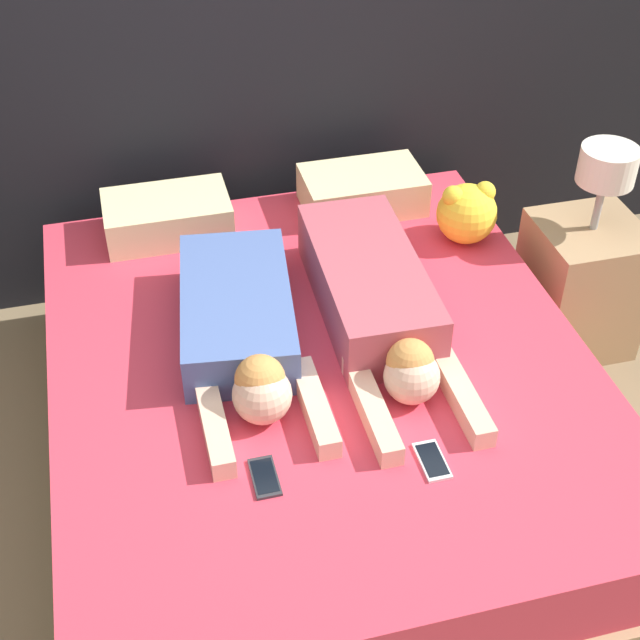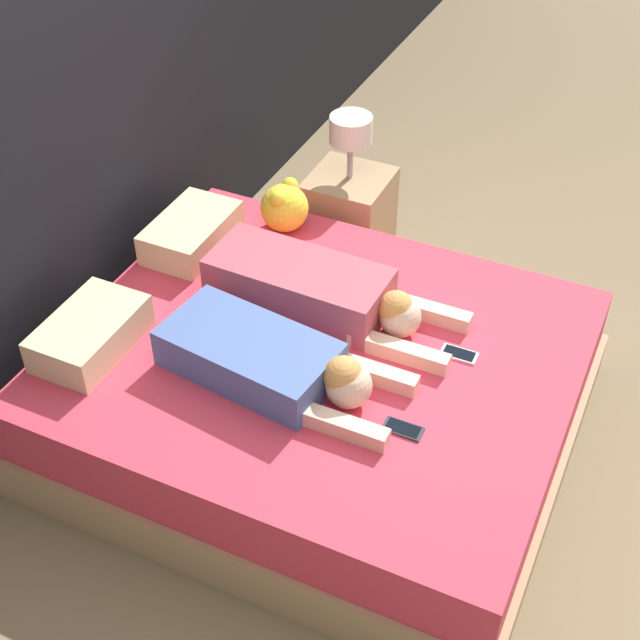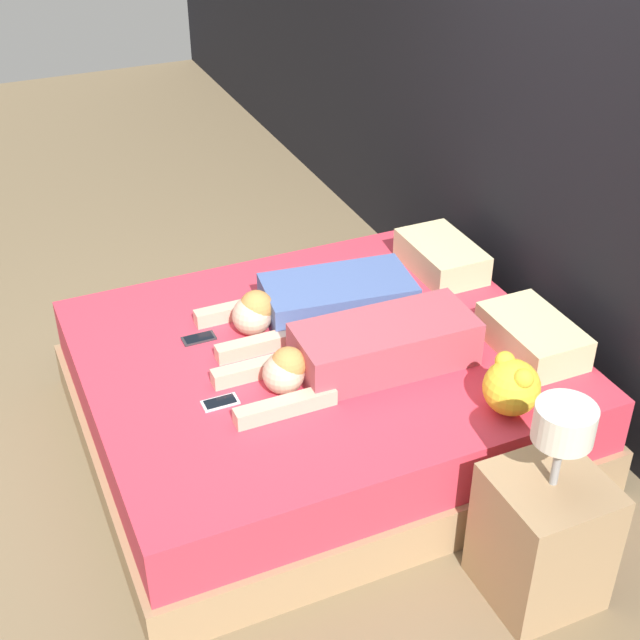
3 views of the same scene
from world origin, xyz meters
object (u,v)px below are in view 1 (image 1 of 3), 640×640
cell_phone_right (432,461)px  bed (320,408)px  person_left (242,329)px  cell_phone_left (265,477)px  pillow_head_left (167,216)px  person_right (376,301)px  nightstand (582,278)px  pillow_head_right (362,190)px  plush_toy (467,212)px

cell_phone_right → bed: bearing=110.4°
person_left → cell_phone_left: bearing=-94.6°
person_left → cell_phone_left: size_ratio=6.77×
pillow_head_left → person_right: (0.62, -0.74, 0.02)m
cell_phone_left → cell_phone_right: bearing=-7.1°
cell_phone_right → cell_phone_left: bearing=172.9°
bed → pillow_head_left: (-0.40, 0.86, 0.33)m
bed → cell_phone_left: bearing=-120.9°
cell_phone_left → nightstand: nightstand is taller
cell_phone_right → nightstand: bearing=43.0°
bed → cell_phone_right: cell_phone_right is taller
person_left → cell_phone_right: size_ratio=6.77×
pillow_head_left → pillow_head_right: same height
pillow_head_left → nightstand: (1.59, -0.47, -0.26)m
bed → cell_phone_right: (0.20, -0.54, 0.26)m
pillow_head_right → person_right: bearing=-103.1°
cell_phone_right → person_right: bearing=87.8°
bed → nightstand: (1.19, 0.39, 0.07)m
pillow_head_left → cell_phone_right: 1.52m
person_right → cell_phone_left: size_ratio=7.48×
plush_toy → pillow_head_right: bearing=133.9°
pillow_head_right → cell_phone_left: 1.50m
cell_phone_right → plush_toy: 1.19m
bed → person_right: size_ratio=1.88×
pillow_head_left → person_left: size_ratio=0.47×
pillow_head_left → plush_toy: plush_toy is taller
person_right → cell_phone_right: person_right is taller
plush_toy → nightstand: 0.58m
pillow_head_right → person_right: size_ratio=0.43×
pillow_head_right → plush_toy: 0.46m
pillow_head_left → nightstand: bearing=-16.4°
person_right → plush_toy: plush_toy is taller
person_right → nightstand: (0.97, 0.27, -0.28)m
person_left → cell_phone_right: person_left is taller
bed → person_left: bearing=158.5°
plush_toy → nightstand: bearing=-16.1°
pillow_head_left → person_right: 0.97m
cell_phone_left → plush_toy: size_ratio=0.62×
person_right → plush_toy: size_ratio=4.63×
nightstand → cell_phone_right: bearing=-137.0°
pillow_head_left → person_left: person_left is taller
cell_phone_right → nightstand: (0.99, 0.93, -0.18)m
bed → nightstand: 1.26m
bed → person_right: bearing=26.7°
cell_phone_left → cell_phone_right: 0.49m
person_left → person_right: size_ratio=0.90×
bed → cell_phone_left: 0.61m
plush_toy → cell_phone_right: bearing=-115.9°
cell_phone_left → nightstand: bearing=30.3°
bed → plush_toy: (0.72, 0.52, 0.37)m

